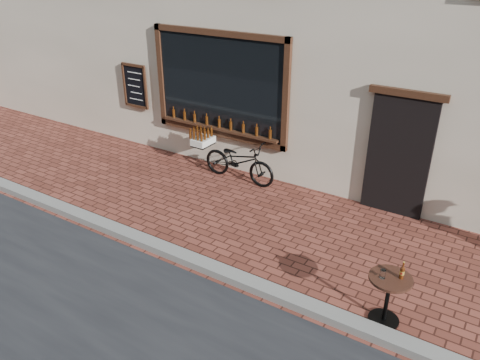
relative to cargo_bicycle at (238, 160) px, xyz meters
The scene contains 4 objects.
ground 3.33m from the cargo_bicycle, 68.34° to the right, with size 90.00×90.00×0.00m, color #56251B.
kerb 3.14m from the cargo_bicycle, 66.98° to the right, with size 90.00×0.25×0.12m, color slate.
cargo_bicycle is the anchor object (origin of this frame).
bistro_table 4.62m from the cargo_bicycle, 33.01° to the right, with size 0.55×0.55×0.94m.
Camera 1 is at (3.55, -4.45, 4.42)m, focal length 35.00 mm.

